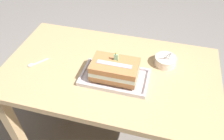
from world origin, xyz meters
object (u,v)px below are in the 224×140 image
object	(u,v)px
bowl_stack	(165,61)
serving_spoon_near_tray	(33,64)
birthday_cake	(115,69)
foil_tray	(115,78)

from	to	relation	value
bowl_stack	serving_spoon_near_tray	xyz separation A→B (m)	(-0.74, -0.21, -0.02)
birthday_cake	bowl_stack	bearing A→B (deg)	37.23
foil_tray	birthday_cake	size ratio (longest dim) A/B	1.49
foil_tray	birthday_cake	bearing A→B (deg)	90.00
foil_tray	serving_spoon_near_tray	distance (m)	0.49
birthday_cake	serving_spoon_near_tray	xyz separation A→B (m)	(-0.49, -0.01, -0.06)
bowl_stack	serving_spoon_near_tray	world-z (taller)	bowl_stack
birthday_cake	serving_spoon_near_tray	bearing A→B (deg)	-178.36
foil_tray	bowl_stack	xyz separation A→B (m)	(0.25, 0.19, 0.02)
foil_tray	birthday_cake	world-z (taller)	birthday_cake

